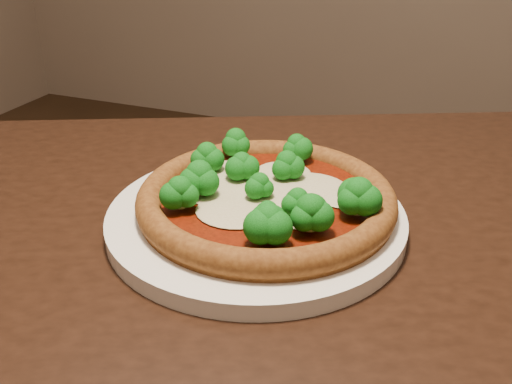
% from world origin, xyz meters
% --- Properties ---
extents(dining_table, '(1.39, 1.21, 0.75)m').
position_xyz_m(dining_table, '(0.18, -0.22, 0.65)').
color(dining_table, black).
rests_on(dining_table, floor).
extents(plate, '(0.31, 0.31, 0.02)m').
position_xyz_m(plate, '(0.19, -0.15, 0.76)').
color(plate, white).
rests_on(plate, dining_table).
extents(pizza, '(0.27, 0.27, 0.06)m').
position_xyz_m(pizza, '(0.20, -0.14, 0.78)').
color(pizza, brown).
rests_on(pizza, plate).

